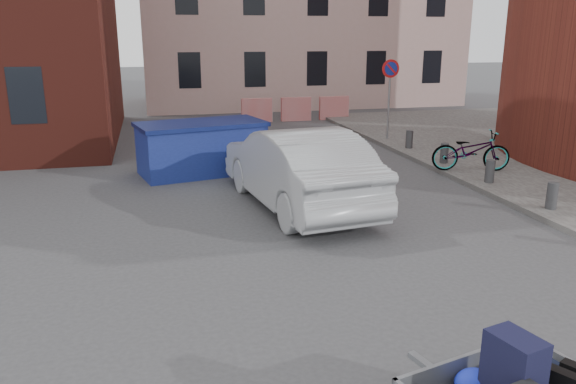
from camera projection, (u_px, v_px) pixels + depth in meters
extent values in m
plane|color=#38383A|center=(278.00, 264.00, 9.02)|extent=(120.00, 120.00, 0.00)
cylinder|color=gray|center=(389.00, 100.00, 18.89)|extent=(0.07, 0.07, 2.60)
cylinder|color=red|center=(391.00, 69.00, 18.59)|extent=(0.60, 0.03, 0.60)
cylinder|color=navy|center=(391.00, 69.00, 18.57)|extent=(0.44, 0.03, 0.44)
cylinder|color=#3A3A3D|center=(552.00, 196.00, 11.41)|extent=(0.22, 0.22, 0.55)
cylinder|color=#3A3A3D|center=(490.00, 171.00, 13.46)|extent=(0.22, 0.22, 0.55)
cylinder|color=#3A3A3D|center=(444.00, 153.00, 15.52)|extent=(0.22, 0.22, 0.55)
cylinder|color=#3A3A3D|center=(409.00, 139.00, 17.58)|extent=(0.22, 0.22, 0.55)
cube|color=red|center=(257.00, 110.00, 23.48)|extent=(1.30, 0.18, 1.00)
cube|color=red|center=(296.00, 109.00, 23.87)|extent=(1.30, 0.18, 1.00)
cube|color=red|center=(334.00, 108.00, 24.26)|extent=(1.30, 0.18, 1.00)
cube|color=slate|center=(573.00, 376.00, 4.96)|extent=(0.30, 1.08, 0.28)
cube|color=slate|center=(464.00, 369.00, 5.07)|extent=(1.56, 0.42, 0.28)
cube|color=slate|center=(434.00, 371.00, 5.45)|extent=(0.24, 0.70, 0.06)
cube|color=#171736|center=(513.00, 375.00, 4.63)|extent=(0.40, 0.51, 0.70)
ellipsoid|color=#192AC2|center=(474.00, 383.00, 4.90)|extent=(0.42, 0.38, 0.24)
cube|color=black|center=(564.00, 379.00, 4.63)|extent=(0.23, 0.29, 0.13)
cube|color=navy|center=(202.00, 150.00, 14.79)|extent=(3.41, 2.22, 1.26)
cube|color=navy|center=(201.00, 124.00, 14.61)|extent=(3.53, 2.34, 0.10)
imported|color=#A3A6AA|center=(297.00, 167.00, 11.86)|extent=(2.46, 5.34, 1.70)
imported|color=black|center=(471.00, 151.00, 14.57)|extent=(2.12, 1.21, 1.05)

